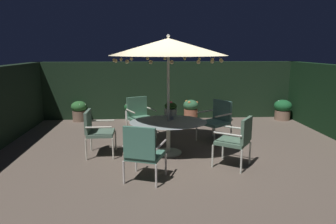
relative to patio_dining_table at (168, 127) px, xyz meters
The scene contains 15 objects.
ground_plane 0.66m from the patio_dining_table, 21.34° to the right, with size 8.62×7.67×0.02m, color #67584C.
hedge_backdrop_rear 3.62m from the patio_dining_table, 86.26° to the left, with size 8.62×0.30×1.85m, color black.
patio_dining_table is the anchor object (origin of this frame).
patio_umbrella 1.68m from the patio_dining_table, 81.87° to the right, with size 2.44×2.44×2.53m.
centerpiece_planter 0.41m from the patio_dining_table, 72.19° to the left, with size 0.28×0.28×0.40m.
patio_chair_north 1.54m from the patio_dining_table, 115.11° to the left, with size 0.80×0.79×1.02m.
patio_chair_northeast 1.54m from the patio_dining_table, behind, with size 0.59×0.64×0.97m.
patio_chair_east 1.55m from the patio_dining_table, 109.81° to the right, with size 0.77×0.75×1.01m.
patio_chair_southeast 1.54m from the patio_dining_table, 35.08° to the right, with size 0.80×0.80×0.99m.
patio_chair_south 1.55m from the patio_dining_table, 34.93° to the left, with size 0.87×0.87×1.00m.
potted_plant_front_corner 3.41m from the patio_dining_table, 107.04° to the left, with size 0.40×0.40×0.57m.
potted_plant_right_far 4.95m from the patio_dining_table, 37.87° to the left, with size 0.56×0.56×0.65m.
potted_plant_back_left 3.52m from the patio_dining_table, 56.99° to the left, with size 0.46×0.46×0.67m.
potted_plant_left_far 3.15m from the patio_dining_table, 73.18° to the left, with size 0.47×0.47×0.68m.
potted_plant_left_near 4.19m from the patio_dining_table, 128.64° to the left, with size 0.49×0.49×0.64m.
Camera 1 is at (-0.66, -6.30, 2.23)m, focal length 32.75 mm.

